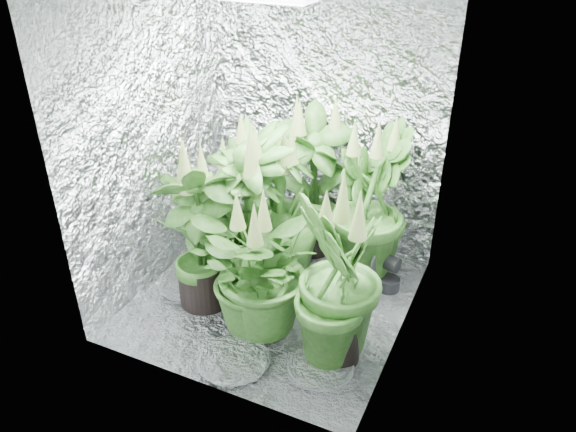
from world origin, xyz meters
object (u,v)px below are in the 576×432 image
(plant_b, at_px, (313,184))
(circulation_fan, at_px, (386,268))
(plant_f, at_px, (200,236))
(plant_g, at_px, (339,282))
(plant_d, at_px, (281,207))
(plant_h, at_px, (250,216))
(plant_a, at_px, (225,212))
(plant_c, at_px, (371,206))
(plant_e, at_px, (256,269))

(plant_b, relative_size, circulation_fan, 3.16)
(plant_b, bearing_deg, plant_f, -113.57)
(plant_b, relative_size, plant_g, 1.03)
(plant_b, distance_m, plant_d, 0.35)
(plant_h, xyz_separation_m, circulation_fan, (0.77, 0.38, -0.39))
(plant_g, relative_size, circulation_fan, 3.07)
(plant_d, bearing_deg, circulation_fan, 8.46)
(plant_b, bearing_deg, circulation_fan, -21.54)
(plant_b, bearing_deg, plant_h, -104.36)
(plant_a, height_order, plant_b, plant_b)
(plant_d, distance_m, circulation_fan, 0.78)
(plant_c, xyz_separation_m, circulation_fan, (0.16, -0.09, -0.37))
(plant_f, relative_size, circulation_fan, 2.96)
(plant_g, bearing_deg, plant_h, 153.34)
(plant_e, distance_m, circulation_fan, 0.95)
(plant_e, bearing_deg, circulation_fan, 52.22)
(plant_b, height_order, plant_e, plant_b)
(plant_c, bearing_deg, circulation_fan, -30.24)
(plant_a, bearing_deg, circulation_fan, 13.24)
(plant_d, bearing_deg, plant_f, -119.85)
(plant_h, distance_m, circulation_fan, 0.94)
(plant_d, height_order, plant_e, plant_d)
(plant_a, relative_size, circulation_fan, 2.63)
(plant_a, height_order, plant_c, plant_c)
(plant_c, height_order, plant_d, plant_c)
(plant_b, xyz_separation_m, plant_d, (-0.08, -0.34, -0.03))
(plant_h, bearing_deg, plant_d, 74.30)
(plant_a, bearing_deg, plant_h, -27.64)
(plant_b, bearing_deg, plant_d, -103.29)
(plant_b, bearing_deg, plant_g, -60.81)
(plant_f, bearing_deg, plant_d, 60.15)
(plant_e, xyz_separation_m, circulation_fan, (0.55, 0.71, -0.28))
(plant_c, bearing_deg, plant_g, -83.78)
(plant_c, bearing_deg, plant_f, -139.60)
(plant_b, relative_size, plant_h, 0.96)
(plant_d, distance_m, plant_f, 0.58)
(plant_f, height_order, circulation_fan, plant_f)
(plant_g, height_order, plant_h, plant_h)
(plant_g, bearing_deg, plant_a, 153.07)
(plant_c, height_order, plant_h, plant_h)
(plant_e, bearing_deg, plant_d, 102.77)
(plant_c, distance_m, circulation_fan, 0.41)
(plant_g, bearing_deg, circulation_fan, 84.41)
(plant_a, xyz_separation_m, plant_f, (0.04, -0.36, 0.03))
(plant_d, bearing_deg, plant_h, -105.70)
(plant_e, bearing_deg, plant_c, 64.03)
(plant_g, relative_size, plant_h, 0.93)
(plant_g, xyz_separation_m, circulation_fan, (0.07, 0.73, -0.36))
(plant_e, bearing_deg, plant_g, -1.33)
(plant_a, xyz_separation_m, plant_e, (0.47, -0.47, -0.01))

